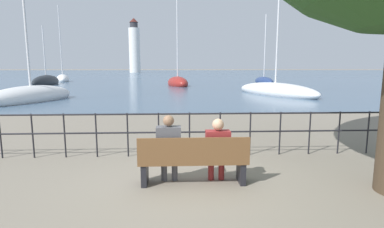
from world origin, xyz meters
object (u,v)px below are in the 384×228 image
object	(u,v)px
seated_person_right	(217,148)
sailboat_1	(31,96)
seated_person_left	(169,146)
sailboat_0	(178,83)
sailboat_5	(275,91)
park_bench	(194,161)
sailboat_3	(46,82)
harbor_lighthouse	(134,48)
sailboat_2	(264,81)
sailboat_4	(63,79)

from	to	relation	value
seated_person_right	sailboat_1	xyz separation A→B (m)	(-9.93, 13.97, -0.33)
seated_person_left	sailboat_1	distance (m)	16.65
sailboat_0	seated_person_left	bearing A→B (deg)	-106.10
seated_person_left	sailboat_1	bearing A→B (deg)	122.91
sailboat_0	sailboat_5	xyz separation A→B (m)	(7.73, -12.14, -0.09)
park_bench	sailboat_1	xyz separation A→B (m)	(-9.49, 14.05, -0.11)
sailboat_3	harbor_lighthouse	size ratio (longest dim) A/B	0.34
sailboat_5	park_bench	bearing A→B (deg)	-134.56
seated_person_left	sailboat_2	world-z (taller)	sailboat_2
seated_person_left	sailboat_5	distance (m)	19.79
sailboat_1	harbor_lighthouse	size ratio (longest dim) A/B	0.40
sailboat_3	park_bench	bearing A→B (deg)	-68.41
sailboat_5	seated_person_left	bearing A→B (deg)	-135.82
park_bench	seated_person_right	xyz separation A→B (m)	(0.44, 0.08, 0.22)
sailboat_0	harbor_lighthouse	world-z (taller)	harbor_lighthouse
park_bench	sailboat_2	world-z (taller)	sailboat_2
sailboat_0	harbor_lighthouse	xyz separation A→B (m)	(-19.53, 104.73, 10.92)
seated_person_right	sailboat_4	size ratio (longest dim) A/B	0.10
seated_person_left	sailboat_1	world-z (taller)	sailboat_1
sailboat_4	sailboat_1	bearing A→B (deg)	-94.22
harbor_lighthouse	sailboat_1	bearing A→B (deg)	-85.13
sailboat_2	sailboat_4	world-z (taller)	sailboat_4
seated_person_left	sailboat_5	size ratio (longest dim) A/B	0.13
park_bench	sailboat_2	size ratio (longest dim) A/B	0.20
park_bench	sailboat_5	world-z (taller)	sailboat_5
seated_person_left	sailboat_0	distance (m)	30.27
sailboat_0	sailboat_3	world-z (taller)	sailboat_0
park_bench	sailboat_4	size ratio (longest dim) A/B	0.16
sailboat_1	seated_person_left	bearing A→B (deg)	-37.94
sailboat_0	sailboat_4	distance (m)	21.75
sailboat_2	sailboat_3	world-z (taller)	sailboat_2
sailboat_0	sailboat_4	world-z (taller)	sailboat_0
sailboat_1	sailboat_4	bearing A→B (deg)	126.06
sailboat_2	harbor_lighthouse	size ratio (longest dim) A/B	0.40
park_bench	sailboat_0	xyz separation A→B (m)	(-0.28, 30.35, -0.04)
seated_person_left	sailboat_3	xyz separation A→B (m)	(-16.31, 33.28, -0.33)
sailboat_3	sailboat_1	bearing A→B (deg)	-74.46
harbor_lighthouse	sailboat_5	bearing A→B (deg)	-76.87
sailboat_0	sailboat_1	bearing A→B (deg)	-135.27
sailboat_4	sailboat_3	bearing A→B (deg)	-102.32
sailboat_2	sailboat_4	xyz separation A→B (m)	(-29.85, 6.78, 0.08)
seated_person_right	sailboat_5	bearing A→B (deg)	68.84
seated_person_right	sailboat_0	distance (m)	30.28
harbor_lighthouse	seated_person_left	bearing A→B (deg)	-81.84
sailboat_0	sailboat_2	world-z (taller)	sailboat_0
seated_person_right	park_bench	bearing A→B (deg)	-169.82
park_bench	sailboat_5	xyz separation A→B (m)	(7.46, 18.21, -0.13)
sailboat_3	sailboat_5	xyz separation A→B (m)	(24.21, -15.15, -0.06)
park_bench	harbor_lighthouse	bearing A→B (deg)	98.34
seated_person_left	harbor_lighthouse	bearing A→B (deg)	98.16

